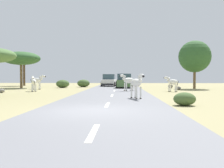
{
  "coord_description": "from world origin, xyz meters",
  "views": [
    {
      "loc": [
        1.18,
        -10.05,
        1.43
      ],
      "look_at": [
        0.25,
        13.69,
        0.72
      ],
      "focal_mm": 39.74,
      "sensor_mm": 36.0,
      "label": 1
    }
  ],
  "objects_px": {
    "car_1": "(124,81)",
    "bush_1": "(83,83)",
    "zebra_2": "(37,81)",
    "rock_1": "(178,88)",
    "rock_2": "(170,86)",
    "car_0": "(109,81)",
    "tree_7": "(21,58)",
    "zebra_3": "(128,81)",
    "zebra_1": "(34,82)",
    "tree_2": "(24,60)",
    "tree_4": "(195,57)",
    "bush_0": "(63,84)",
    "rock_0": "(1,91)",
    "bush_2": "(185,99)",
    "zebra_4": "(172,82)",
    "zebra_0": "(137,83)"
  },
  "relations": [
    {
      "from": "car_1",
      "to": "bush_1",
      "type": "height_order",
      "value": "car_1"
    },
    {
      "from": "zebra_2",
      "to": "rock_1",
      "type": "relative_size",
      "value": 2.58
    },
    {
      "from": "car_1",
      "to": "rock_2",
      "type": "height_order",
      "value": "car_1"
    },
    {
      "from": "car_0",
      "to": "tree_7",
      "type": "relative_size",
      "value": 0.93
    },
    {
      "from": "zebra_3",
      "to": "rock_1",
      "type": "bearing_deg",
      "value": -92.7
    },
    {
      "from": "tree_7",
      "to": "rock_1",
      "type": "bearing_deg",
      "value": -10.33
    },
    {
      "from": "zebra_1",
      "to": "car_1",
      "type": "bearing_deg",
      "value": 12.99
    },
    {
      "from": "zebra_3",
      "to": "car_1",
      "type": "xyz_separation_m",
      "value": [
        -0.3,
        6.83,
        -0.19
      ]
    },
    {
      "from": "car_0",
      "to": "tree_2",
      "type": "xyz_separation_m",
      "value": [
        -13.46,
        2.2,
        3.22
      ]
    },
    {
      "from": "zebra_1",
      "to": "car_0",
      "type": "bearing_deg",
      "value": 35.68
    },
    {
      "from": "zebra_2",
      "to": "tree_7",
      "type": "relative_size",
      "value": 0.37
    },
    {
      "from": "zebra_2",
      "to": "rock_1",
      "type": "height_order",
      "value": "zebra_2"
    },
    {
      "from": "zebra_3",
      "to": "tree_4",
      "type": "relative_size",
      "value": 0.29
    },
    {
      "from": "zebra_3",
      "to": "bush_0",
      "type": "xyz_separation_m",
      "value": [
        -8.21,
        7.69,
        -0.53
      ]
    },
    {
      "from": "bush_0",
      "to": "rock_0",
      "type": "distance_m",
      "value": 10.63
    },
    {
      "from": "car_0",
      "to": "bush_2",
      "type": "relative_size",
      "value": 4.05
    },
    {
      "from": "zebra_4",
      "to": "tree_2",
      "type": "height_order",
      "value": "tree_2"
    },
    {
      "from": "car_1",
      "to": "rock_1",
      "type": "distance_m",
      "value": 6.82
    },
    {
      "from": "tree_7",
      "to": "car_0",
      "type": "bearing_deg",
      "value": 26.22
    },
    {
      "from": "car_1",
      "to": "bush_1",
      "type": "bearing_deg",
      "value": 149.94
    },
    {
      "from": "car_0",
      "to": "tree_4",
      "type": "height_order",
      "value": "tree_4"
    },
    {
      "from": "tree_4",
      "to": "tree_7",
      "type": "xyz_separation_m",
      "value": [
        -21.25,
        1.23,
        -0.07
      ]
    },
    {
      "from": "tree_2",
      "to": "rock_1",
      "type": "distance_m",
      "value": 24.4
    },
    {
      "from": "zebra_4",
      "to": "car_0",
      "type": "height_order",
      "value": "car_0"
    },
    {
      "from": "car_1",
      "to": "bush_0",
      "type": "xyz_separation_m",
      "value": [
        -7.92,
        0.86,
        -0.34
      ]
    },
    {
      "from": "car_1",
      "to": "bush_1",
      "type": "xyz_separation_m",
      "value": [
        -5.59,
        3.26,
        -0.33
      ]
    },
    {
      "from": "tree_4",
      "to": "rock_1",
      "type": "height_order",
      "value": "tree_4"
    },
    {
      "from": "zebra_2",
      "to": "car_1",
      "type": "bearing_deg",
      "value": 108.31
    },
    {
      "from": "tree_7",
      "to": "rock_2",
      "type": "relative_size",
      "value": 7.6
    },
    {
      "from": "bush_0",
      "to": "tree_2",
      "type": "bearing_deg",
      "value": 139.14
    },
    {
      "from": "tree_2",
      "to": "tree_7",
      "type": "xyz_separation_m",
      "value": [
        2.64,
        -7.53,
        -0.34
      ]
    },
    {
      "from": "car_0",
      "to": "tree_4",
      "type": "relative_size",
      "value": 0.78
    },
    {
      "from": "zebra_0",
      "to": "zebra_1",
      "type": "height_order",
      "value": "zebra_0"
    },
    {
      "from": "zebra_4",
      "to": "bush_1",
      "type": "xyz_separation_m",
      "value": [
        -10.09,
        10.23,
        -0.39
      ]
    },
    {
      "from": "zebra_1",
      "to": "rock_1",
      "type": "distance_m",
      "value": 15.14
    },
    {
      "from": "zebra_2",
      "to": "bush_2",
      "type": "distance_m",
      "value": 19.7
    },
    {
      "from": "car_1",
      "to": "bush_2",
      "type": "bearing_deg",
      "value": -81.11
    },
    {
      "from": "zebra_4",
      "to": "tree_4",
      "type": "distance_m",
      "value": 7.44
    },
    {
      "from": "bush_0",
      "to": "rock_0",
      "type": "relative_size",
      "value": 2.78
    },
    {
      "from": "bush_0",
      "to": "rock_2",
      "type": "xyz_separation_m",
      "value": [
        13.69,
        -0.59,
        -0.27
      ]
    },
    {
      "from": "bush_2",
      "to": "zebra_0",
      "type": "bearing_deg",
      "value": 123.05
    },
    {
      "from": "zebra_1",
      "to": "bush_0",
      "type": "xyz_separation_m",
      "value": [
        0.89,
        8.08,
        -0.41
      ]
    },
    {
      "from": "zebra_1",
      "to": "tree_7",
      "type": "relative_size",
      "value": 0.33
    },
    {
      "from": "zebra_4",
      "to": "bush_2",
      "type": "xyz_separation_m",
      "value": [
        -1.7,
        -11.46,
        -0.58
      ]
    },
    {
      "from": "zebra_1",
      "to": "tree_4",
      "type": "xyz_separation_m",
      "value": [
        17.08,
        5.98,
        2.87
      ]
    },
    {
      "from": "zebra_2",
      "to": "rock_0",
      "type": "bearing_deg",
      "value": -11.21
    },
    {
      "from": "zebra_1",
      "to": "rock_2",
      "type": "height_order",
      "value": "zebra_1"
    },
    {
      "from": "car_0",
      "to": "rock_0",
      "type": "bearing_deg",
      "value": 61.85
    },
    {
      "from": "tree_4",
      "to": "bush_0",
      "type": "relative_size",
      "value": 3.33
    },
    {
      "from": "bush_0",
      "to": "bush_1",
      "type": "relative_size",
      "value": 0.99
    }
  ]
}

